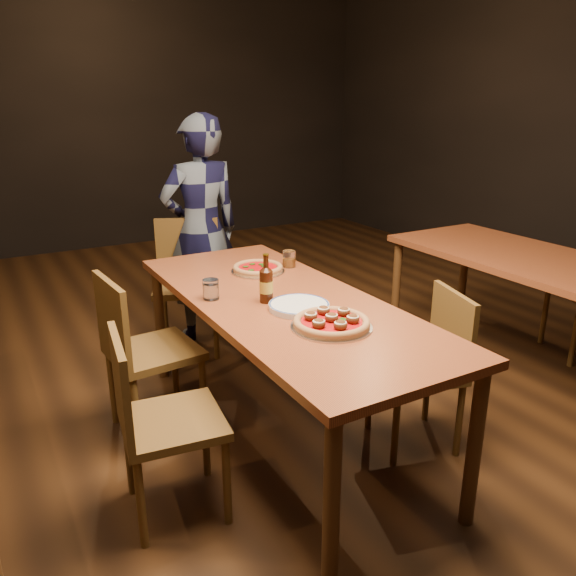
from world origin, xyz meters
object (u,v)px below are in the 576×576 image
water_glass (211,289)px  table_right (546,272)px  chair_main_sw (154,350)px  chair_main_e (416,368)px  chair_main_nw (173,420)px  plate_stack (299,306)px  pizza_meatball (331,322)px  amber_glass (289,259)px  table_main (283,313)px  pizza_margherita (258,268)px  beer_bottle (266,285)px  diner (201,230)px  chair_end (187,286)px

water_glass → table_right: bearing=-10.5°
chair_main_sw → chair_main_e: bearing=-130.3°
chair_main_nw → chair_main_sw: bearing=-3.4°
chair_main_e → plate_stack: chair_main_e is taller
pizza_meatball → amber_glass: (0.30, 0.87, 0.02)m
table_right → amber_glass: size_ratio=21.42×
chair_main_sw → chair_main_nw: bearing=164.5°
table_main → chair_main_sw: 0.70m
pizza_margherita → water_glass: water_glass is taller
table_right → amber_glass: amber_glass is taller
beer_bottle → diner: (0.23, 1.42, -0.04)m
chair_main_nw → table_main: bearing=-60.9°
chair_main_e → pizza_meatball: 0.64m
chair_main_nw → beer_bottle: (0.57, 0.27, 0.41)m
table_right → pizza_margherita: size_ratio=6.69×
beer_bottle → chair_main_nw: bearing=-155.1°
chair_main_e → table_main: bearing=-109.3°
table_right → water_glass: water_glass is taller
amber_glass → diner: size_ratio=0.06×
table_right → chair_main_e: bearing=-171.3°
table_right → chair_main_nw: bearing=-178.4°
chair_main_nw → pizza_meatball: 0.77m
chair_main_e → pizza_meatball: bearing=-70.5°
table_main → plate_stack: size_ratio=7.18×
chair_main_nw → water_glass: size_ratio=8.73×
water_glass → amber_glass: (0.60, 0.29, -0.00)m
chair_main_e → amber_glass: size_ratio=8.87×
table_main → chair_end: chair_end is taller
pizza_meatball → beer_bottle: size_ratio=1.51×
water_glass → pizza_meatball: bearing=-62.4°
chair_main_sw → water_glass: (0.24, -0.22, 0.35)m
chair_end → pizza_meatball: 1.69m
chair_main_nw → diner: (0.81, 1.69, 0.37)m
table_right → chair_end: size_ratio=2.16×
table_right → plate_stack: (-1.70, 0.04, 0.09)m
chair_main_nw → amber_glass: (0.96, 0.73, 0.37)m
chair_main_nw → chair_end: bearing=-14.9°
diner → amber_glass: bearing=97.8°
diner → chair_end: bearing=40.6°
chair_main_sw → chair_end: chair_end is taller
chair_main_sw → beer_bottle: 0.71m
table_right → chair_main_sw: size_ratio=2.23×
chair_main_e → beer_bottle: beer_bottle is taller
chair_main_e → diner: bearing=-151.7°
table_main → chair_end: size_ratio=2.16×
plate_stack → pizza_margherita: bearing=80.5°
table_right → chair_main_e: 1.21m
chair_main_e → plate_stack: 0.68m
table_right → beer_bottle: size_ratio=8.71×
table_main → chair_main_nw: chair_main_nw is taller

